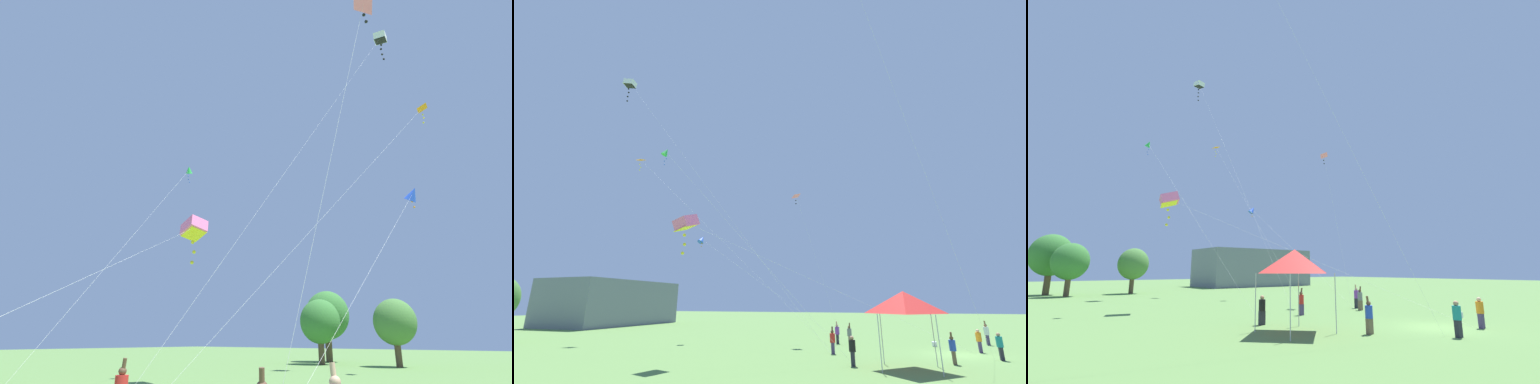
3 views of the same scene
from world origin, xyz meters
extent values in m
plane|color=#5B8442|center=(0.00, 0.00, 0.00)|extent=(220.00, 220.00, 0.00)
cube|color=slate|center=(19.36, 50.46, 3.61)|extent=(21.92, 11.37, 7.22)
cylinder|color=brown|center=(-6.52, 40.50, 1.15)|extent=(0.60, 0.60, 2.29)
ellipsoid|color=#477A38|center=(-6.52, 40.50, 4.03)|extent=(4.10, 3.69, 4.30)
cylinder|color=brown|center=(-14.23, 39.55, 1.21)|extent=(0.63, 0.63, 2.41)
ellipsoid|color=#387533|center=(-14.23, 39.55, 4.24)|extent=(4.31, 3.88, 4.53)
cylinder|color=brown|center=(-16.06, 44.29, 1.46)|extent=(0.77, 0.77, 2.92)
ellipsoid|color=#387533|center=(-16.06, 44.29, 5.15)|extent=(5.23, 4.71, 5.50)
cylinder|color=brown|center=(24.58, 51.98, 1.29)|extent=(0.68, 0.68, 2.57)
ellipsoid|color=#477A38|center=(24.58, 51.98, 4.53)|extent=(4.60, 4.14, 4.83)
cylinder|color=#B7B7BC|center=(-8.96, 1.91, 1.51)|extent=(0.05, 0.05, 3.01)
cylinder|color=#B7B7BC|center=(-5.95, 1.91, 1.51)|extent=(0.05, 0.05, 3.01)
cylinder|color=#B7B7BC|center=(-8.96, 4.92, 1.51)|extent=(0.05, 0.05, 3.01)
cylinder|color=#B7B7BC|center=(-5.95, 4.92, 1.51)|extent=(0.05, 0.05, 3.01)
pyramid|color=red|center=(-7.46, 3.42, 3.65)|extent=(3.35, 3.35, 1.27)
cube|color=white|center=(5.03, 1.10, 0.18)|extent=(0.60, 0.35, 0.37)
cube|color=#473860|center=(1.75, -1.83, 0.39)|extent=(0.38, 0.21, 0.79)
cylinder|color=orange|center=(1.75, -1.83, 1.11)|extent=(0.40, 0.40, 0.65)
sphere|color=tan|center=(1.75, -1.83, 1.55)|extent=(0.25, 0.25, 0.25)
cube|color=#282833|center=(4.20, 9.36, 0.40)|extent=(0.38, 0.21, 0.80)
cylinder|color=purple|center=(4.20, 9.36, 1.14)|extent=(0.40, 0.40, 0.66)
sphere|color=tan|center=(4.20, 9.36, 1.58)|extent=(0.25, 0.25, 0.25)
cylinder|color=tan|center=(4.17, 9.38, 1.68)|extent=(0.22, 0.19, 0.57)
cube|color=#473860|center=(-2.64, 8.64, 0.39)|extent=(0.37, 0.20, 0.78)
cylinder|color=red|center=(-2.64, 8.64, 1.10)|extent=(0.39, 0.39, 0.64)
sphere|color=brown|center=(-2.64, 8.64, 1.53)|extent=(0.24, 0.24, 0.24)
cylinder|color=brown|center=(-2.60, 8.64, 1.63)|extent=(0.20, 0.13, 0.56)
cube|color=#282833|center=(-7.38, 6.64, 0.40)|extent=(0.38, 0.21, 0.80)
cylinder|color=black|center=(-7.38, 6.64, 1.13)|extent=(0.40, 0.40, 0.66)
sphere|color=tan|center=(-7.38, 6.64, 1.57)|extent=(0.25, 0.25, 0.25)
cube|color=#282833|center=(-1.94, -2.37, 0.40)|extent=(0.38, 0.21, 0.80)
cylinder|color=teal|center=(-1.94, -2.37, 1.14)|extent=(0.40, 0.40, 0.66)
sphere|color=tan|center=(-1.94, -2.37, 1.58)|extent=(0.25, 0.25, 0.25)
cube|color=brown|center=(-4.67, 0.81, 0.38)|extent=(0.37, 0.20, 0.77)
cylinder|color=blue|center=(-4.67, 0.81, 1.08)|extent=(0.38, 0.38, 0.63)
sphere|color=brown|center=(-4.67, 0.81, 1.51)|extent=(0.24, 0.24, 0.24)
cylinder|color=brown|center=(-4.72, 0.81, 1.60)|extent=(0.21, 0.12, 0.55)
cube|color=brown|center=(3.21, 8.12, 0.39)|extent=(0.37, 0.20, 0.77)
cylinder|color=slate|center=(3.21, 8.12, 1.09)|extent=(0.39, 0.39, 0.64)
sphere|color=brown|center=(3.21, 8.12, 1.52)|extent=(0.24, 0.24, 0.24)
cylinder|color=brown|center=(3.23, 8.09, 1.61)|extent=(0.20, 0.22, 0.55)
cylinder|color=silver|center=(-7.32, 1.61, 13.92)|extent=(9.99, 6.87, 27.84)
cylinder|color=silver|center=(2.53, 15.80, 5.11)|extent=(0.84, 14.84, 10.22)
cone|color=blue|center=(2.12, 23.22, 10.21)|extent=(1.24, 1.05, 1.15)
sphere|color=orange|center=(2.07, 23.16, 9.76)|extent=(0.11, 0.11, 0.11)
sphere|color=orange|center=(2.11, 23.24, 9.44)|extent=(0.11, 0.11, 0.11)
cylinder|color=silver|center=(-2.45, 20.67, 14.96)|extent=(1.56, 24.04, 29.93)
cube|color=white|center=(-1.67, 32.69, 29.93)|extent=(1.32, 1.53, 0.92)
cube|color=black|center=(-1.67, 32.69, 29.56)|extent=(1.21, 1.35, 0.27)
sphere|color=black|center=(-1.69, 32.77, 29.12)|extent=(0.20, 0.20, 0.20)
sphere|color=black|center=(-1.72, 32.63, 28.55)|extent=(0.20, 0.20, 0.20)
sphere|color=black|center=(-1.70, 32.72, 27.99)|extent=(0.20, 0.20, 0.20)
sphere|color=black|center=(-1.63, 32.77, 27.43)|extent=(0.20, 0.20, 0.20)
cylinder|color=silver|center=(-0.43, 20.34, 10.26)|extent=(3.26, 23.39, 20.53)
pyramid|color=orange|center=(1.18, 32.03, 20.59)|extent=(1.18, 1.17, 0.40)
sphere|color=yellow|center=(1.16, 32.10, 19.96)|extent=(0.14, 0.14, 0.14)
sphere|color=yellow|center=(1.23, 31.96, 19.56)|extent=(0.14, 0.14, 0.14)
sphere|color=yellow|center=(1.14, 32.01, 19.17)|extent=(0.14, 0.14, 0.14)
cylinder|color=silver|center=(3.63, 10.87, 7.40)|extent=(1.54, 4.44, 14.79)
pyramid|color=pink|center=(4.41, 13.10, 14.84)|extent=(0.77, 0.97, 0.47)
sphere|color=black|center=(4.37, 13.10, 14.28)|extent=(0.13, 0.13, 0.13)
sphere|color=black|center=(4.42, 13.11, 13.93)|extent=(0.13, 0.13, 0.13)
cylinder|color=silver|center=(-3.99, 8.08, 4.54)|extent=(11.68, 18.76, 9.09)
cube|color=pink|center=(-9.82, 17.46, 9.08)|extent=(1.78, 1.56, 1.39)
cube|color=yellow|center=(-9.82, 17.46, 8.68)|extent=(1.52, 1.28, 0.68)
sphere|color=yellow|center=(-9.89, 17.47, 8.17)|extent=(0.23, 0.23, 0.23)
sphere|color=yellow|center=(-9.75, 17.49, 7.54)|extent=(0.23, 0.23, 0.23)
sphere|color=yellow|center=(-9.89, 17.51, 6.90)|extent=(0.23, 0.23, 0.23)
cylinder|color=silver|center=(-9.59, 12.44, 6.96)|extent=(4.27, 11.81, 13.93)
cone|color=green|center=(-11.72, 18.34, 13.92)|extent=(0.70, 0.69, 0.74)
sphere|color=blue|center=(-11.70, 18.32, 13.62)|extent=(0.07, 0.07, 0.07)
sphere|color=blue|center=(-11.68, 18.27, 13.41)|extent=(0.07, 0.07, 0.07)
sphere|color=blue|center=(-11.76, 18.36, 13.20)|extent=(0.07, 0.07, 0.07)
sphere|color=blue|center=(-11.68, 18.41, 12.99)|extent=(0.07, 0.07, 0.07)
camera|label=1|loc=(8.89, 1.08, 2.42)|focal=28.00mm
camera|label=2|loc=(-30.39, 3.78, 3.62)|focal=24.00mm
camera|label=3|loc=(-19.37, -11.27, 3.19)|focal=24.00mm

